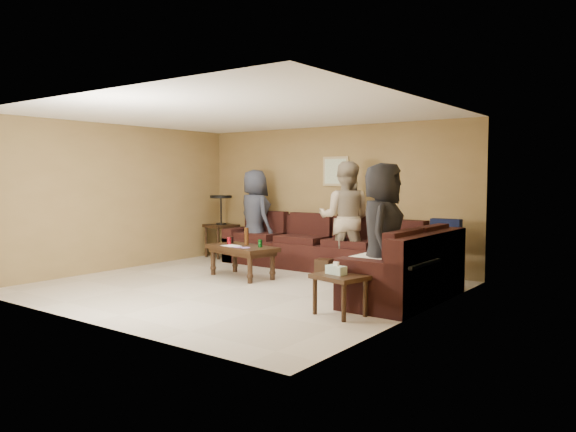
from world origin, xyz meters
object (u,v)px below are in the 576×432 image
object	(u,v)px
sectional_sofa	(342,258)
person_right	(382,233)
side_table_right	(339,280)
waste_bin	(324,268)
end_table_left	(221,225)
person_left	(255,216)
coffee_table	(242,251)
person_middle	(345,218)

from	to	relation	value
sectional_sofa	person_right	distance (m)	1.87
person_right	side_table_right	bearing A→B (deg)	153.24
waste_bin	side_table_right	bearing A→B (deg)	-53.04
sectional_sofa	end_table_left	bearing A→B (deg)	169.69
person_left	sectional_sofa	bearing A→B (deg)	-171.53
person_right	coffee_table	bearing A→B (deg)	62.74
end_table_left	person_middle	world-z (taller)	person_middle
coffee_table	person_middle	xyz separation A→B (m)	(1.15, 1.26, 0.50)
end_table_left	waste_bin	size ratio (longest dim) A/B	4.26
waste_bin	person_left	distance (m)	2.09
coffee_table	side_table_right	bearing A→B (deg)	-25.23
sectional_sofa	coffee_table	bearing A→B (deg)	-146.03
waste_bin	person_right	bearing A→B (deg)	-34.86
waste_bin	person_right	xyz separation A→B (m)	(1.59, -1.11, 0.74)
side_table_right	person_middle	bearing A→B (deg)	119.43
waste_bin	person_left	size ratio (longest dim) A/B	0.17
sectional_sofa	waste_bin	world-z (taller)	sectional_sofa
person_left	person_right	xyz separation A→B (m)	(3.48, -1.65, 0.02)
end_table_left	person_right	distance (m)	4.80
sectional_sofa	end_table_left	world-z (taller)	end_table_left
end_table_left	person_left	xyz separation A→B (m)	(0.98, -0.12, 0.22)
sectional_sofa	person_right	bearing A→B (deg)	-42.43
waste_bin	end_table_left	bearing A→B (deg)	166.88
end_table_left	side_table_right	distance (m)	5.11
person_left	person_middle	distance (m)	2.00
sectional_sofa	person_middle	xyz separation A→B (m)	(-0.16, 0.37, 0.60)
person_left	person_right	size ratio (longest dim) A/B	0.98
end_table_left	person_left	size ratio (longest dim) A/B	0.71
side_table_right	person_middle	world-z (taller)	person_middle
person_right	waste_bin	bearing A→B (deg)	34.79
waste_bin	person_right	world-z (taller)	person_right
sectional_sofa	side_table_right	xyz separation A→B (m)	(1.22, -2.08, 0.08)
end_table_left	person_left	world-z (taller)	person_left
person_middle	coffee_table	bearing A→B (deg)	25.39
end_table_left	person_middle	bearing A→B (deg)	-3.84
end_table_left	waste_bin	world-z (taller)	end_table_left
end_table_left	side_table_right	world-z (taller)	end_table_left
person_right	sectional_sofa	bearing A→B (deg)	27.22
coffee_table	person_right	world-z (taller)	person_right
coffee_table	waste_bin	bearing A→B (deg)	37.11
end_table_left	waste_bin	xyz separation A→B (m)	(2.87, -0.67, -0.50)
sectional_sofa	waste_bin	size ratio (longest dim) A/B	16.06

